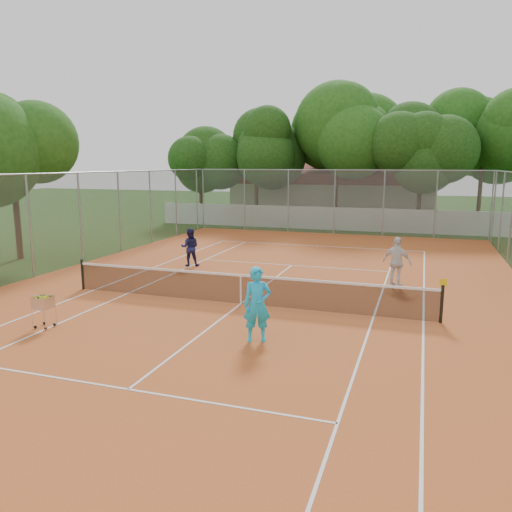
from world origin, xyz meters
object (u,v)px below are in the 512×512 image
(player_far_right, at_px, (397,262))
(clubhouse, at_px, (335,189))
(player_near, at_px, (257,304))
(tennis_net, at_px, (241,289))
(player_far_left, at_px, (190,247))
(ball_hopper, at_px, (44,311))

(player_far_right, bearing_deg, clubhouse, -54.60)
(player_near, bearing_deg, tennis_net, 94.78)
(player_far_left, bearing_deg, clubhouse, -114.21)
(tennis_net, relative_size, clubhouse, 0.72)
(tennis_net, relative_size, ball_hopper, 12.55)
(clubhouse, xyz_separation_m, ball_hopper, (-2.24, -32.85, -1.71))
(tennis_net, height_order, player_near, player_near)
(clubhouse, bearing_deg, player_far_left, -95.10)
(player_far_right, bearing_deg, ball_hopper, 62.31)
(player_far_left, bearing_deg, player_far_right, 154.13)
(tennis_net, bearing_deg, player_near, -62.79)
(clubhouse, distance_m, ball_hopper, 32.97)
(player_far_right, bearing_deg, player_far_left, 14.08)
(ball_hopper, bearing_deg, player_far_left, 68.77)
(tennis_net, distance_m, ball_hopper, 5.72)
(ball_hopper, bearing_deg, clubhouse, 65.44)
(player_far_left, bearing_deg, tennis_net, 111.03)
(ball_hopper, bearing_deg, tennis_net, 21.56)
(tennis_net, height_order, player_far_right, player_far_right)
(tennis_net, relative_size, player_near, 6.31)
(player_far_right, bearing_deg, tennis_net, 61.59)
(player_near, relative_size, player_far_right, 1.04)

